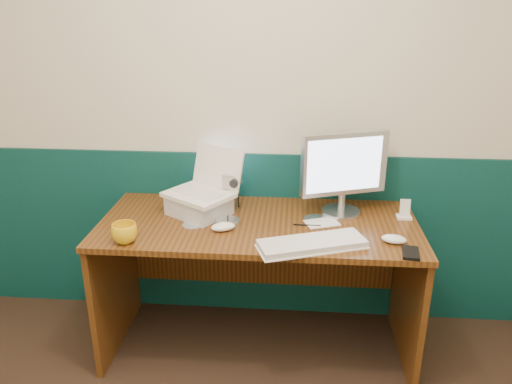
# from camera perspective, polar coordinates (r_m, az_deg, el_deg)

# --- Properties ---
(back_wall) EXTENTS (3.50, 0.04, 2.50)m
(back_wall) POSITION_cam_1_polar(r_m,az_deg,el_deg) (2.73, -2.40, 9.53)
(back_wall) COLOR beige
(back_wall) RESTS_ON ground
(wainscot) EXTENTS (3.48, 0.02, 1.00)m
(wainscot) POSITION_cam_1_polar(r_m,az_deg,el_deg) (2.96, -2.21, -4.91)
(wainscot) COLOR #062D27
(wainscot) RESTS_ON ground
(desk) EXTENTS (1.60, 0.70, 0.75)m
(desk) POSITION_cam_1_polar(r_m,az_deg,el_deg) (2.69, 0.27, -10.75)
(desk) COLOR #3E220B
(desk) RESTS_ON ground
(laptop_riser) EXTENTS (0.36, 0.35, 0.10)m
(laptop_riser) POSITION_cam_1_polar(r_m,az_deg,el_deg) (2.61, -6.53, -1.54)
(laptop_riser) COLOR silver
(laptop_riser) RESTS_ON desk
(laptop) EXTENTS (0.41, 0.38, 0.27)m
(laptop) POSITION_cam_1_polar(r_m,az_deg,el_deg) (2.54, -6.70, 2.26)
(laptop) COLOR white
(laptop) RESTS_ON laptop_riser
(monitor) EXTENTS (0.47, 0.28, 0.45)m
(monitor) POSITION_cam_1_polar(r_m,az_deg,el_deg) (2.57, 9.96, 2.19)
(monitor) COLOR #B8B7BC
(monitor) RESTS_ON desk
(keyboard) EXTENTS (0.51, 0.32, 0.03)m
(keyboard) POSITION_cam_1_polar(r_m,az_deg,el_deg) (2.28, 6.41, -5.98)
(keyboard) COLOR silver
(keyboard) RESTS_ON desk
(mouse_right) EXTENTS (0.13, 0.09, 0.04)m
(mouse_right) POSITION_cam_1_polar(r_m,az_deg,el_deg) (2.38, 15.50, -5.21)
(mouse_right) COLOR white
(mouse_right) RESTS_ON desk
(mouse_left) EXTENTS (0.14, 0.11, 0.04)m
(mouse_left) POSITION_cam_1_polar(r_m,az_deg,el_deg) (2.42, -3.78, -3.98)
(mouse_left) COLOR white
(mouse_left) RESTS_ON desk
(mug) EXTENTS (0.15, 0.15, 0.09)m
(mug) POSITION_cam_1_polar(r_m,az_deg,el_deg) (2.37, -14.81, -4.57)
(mug) COLOR gold
(mug) RESTS_ON desk
(camcorder) EXTENTS (0.13, 0.16, 0.21)m
(camcorder) POSITION_cam_1_polar(r_m,az_deg,el_deg) (2.64, -2.70, 0.20)
(camcorder) COLOR silver
(camcorder) RESTS_ON desk
(cd_spindle) EXTENTS (0.12, 0.12, 0.02)m
(cd_spindle) POSITION_cam_1_polar(r_m,az_deg,el_deg) (2.49, -3.23, -3.47)
(cd_spindle) COLOR silver
(cd_spindle) RESTS_ON desk
(cd_loose_a) EXTENTS (0.11, 0.11, 0.00)m
(cd_loose_a) POSITION_cam_1_polar(r_m,az_deg,el_deg) (2.51, -7.18, -3.71)
(cd_loose_a) COLOR silver
(cd_loose_a) RESTS_ON desk
(cd_loose_b) EXTENTS (0.12, 0.12, 0.00)m
(cd_loose_b) POSITION_cam_1_polar(r_m,az_deg,el_deg) (2.57, 6.82, -3.03)
(cd_loose_b) COLOR silver
(cd_loose_b) RESTS_ON desk
(pen) EXTENTS (0.14, 0.02, 0.01)m
(pen) POSITION_cam_1_polar(r_m,az_deg,el_deg) (2.49, 5.87, -3.79)
(pen) COLOR black
(pen) RESTS_ON desk
(papers) EXTENTS (0.19, 0.16, 0.00)m
(papers) POSITION_cam_1_polar(r_m,az_deg,el_deg) (2.52, 7.53, -3.52)
(papers) COLOR silver
(papers) RESTS_ON desk
(dock) EXTENTS (0.07, 0.06, 0.01)m
(dock) POSITION_cam_1_polar(r_m,az_deg,el_deg) (2.67, 16.55, -2.75)
(dock) COLOR white
(dock) RESTS_ON desk
(music_player) EXTENTS (0.05, 0.03, 0.09)m
(music_player) POSITION_cam_1_polar(r_m,az_deg,el_deg) (2.65, 16.66, -1.73)
(music_player) COLOR silver
(music_player) RESTS_ON dock
(pda) EXTENTS (0.09, 0.13, 0.01)m
(pda) POSITION_cam_1_polar(r_m,az_deg,el_deg) (2.31, 17.27, -6.68)
(pda) COLOR black
(pda) RESTS_ON desk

